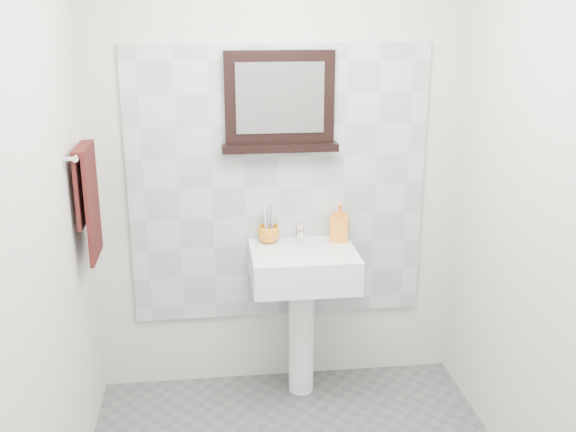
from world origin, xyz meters
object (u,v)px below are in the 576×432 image
at_px(framed_mirror, 280,104).
at_px(pedestal_sink, 303,282).
at_px(toothbrush_cup, 269,234).
at_px(soap_dispenser, 340,222).
at_px(hand_towel, 88,194).

bearing_deg(framed_mirror, pedestal_sink, -61.50).
distance_m(toothbrush_cup, soap_dispenser, 0.39).
bearing_deg(pedestal_sink, hand_towel, -172.98).
bearing_deg(framed_mirror, toothbrush_cup, -143.52).
height_order(pedestal_sink, framed_mirror, framed_mirror).
height_order(toothbrush_cup, hand_towel, hand_towel).
distance_m(pedestal_sink, hand_towel, 1.19).
bearing_deg(toothbrush_cup, pedestal_sink, -39.00).
xyz_separation_m(framed_mirror, hand_towel, (-0.95, -0.31, -0.36)).
bearing_deg(framed_mirror, soap_dispenser, -11.13).
xyz_separation_m(soap_dispenser, framed_mirror, (-0.32, 0.06, 0.63)).
xyz_separation_m(toothbrush_cup, hand_towel, (-0.88, -0.27, 0.33)).
distance_m(pedestal_sink, toothbrush_cup, 0.32).
height_order(soap_dispenser, framed_mirror, framed_mirror).
height_order(pedestal_sink, hand_towel, hand_towel).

